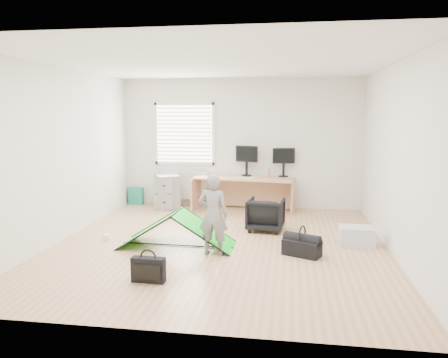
# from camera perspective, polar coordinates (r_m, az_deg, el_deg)

# --- Properties ---
(ground) EXTENTS (5.50, 5.50, 0.00)m
(ground) POSITION_cam_1_polar(r_m,az_deg,el_deg) (6.77, -0.51, -8.49)
(ground) COLOR tan
(ground) RESTS_ON ground
(back_wall) EXTENTS (5.00, 0.02, 2.70)m
(back_wall) POSITION_cam_1_polar(r_m,az_deg,el_deg) (9.21, 2.18, 4.64)
(back_wall) COLOR silver
(back_wall) RESTS_ON ground
(window) EXTENTS (1.20, 0.06, 1.20)m
(window) POSITION_cam_1_polar(r_m,az_deg,el_deg) (9.37, -5.19, 5.90)
(window) COLOR silver
(window) RESTS_ON back_wall
(radiator) EXTENTS (1.00, 0.12, 0.60)m
(radiator) POSITION_cam_1_polar(r_m,az_deg,el_deg) (9.45, -5.15, -0.78)
(radiator) COLOR silver
(radiator) RESTS_ON back_wall
(desk) EXTENTS (2.09, 0.89, 0.69)m
(desk) POSITION_cam_1_polar(r_m,az_deg,el_deg) (8.92, 2.64, -2.00)
(desk) COLOR tan
(desk) RESTS_ON ground
(filing_cabinet) EXTENTS (0.66, 0.74, 0.71)m
(filing_cabinet) POSITION_cam_1_polar(r_m,az_deg,el_deg) (9.29, -7.42, -1.59)
(filing_cabinet) COLOR gray
(filing_cabinet) RESTS_ON ground
(monitor_left) EXTENTS (0.49, 0.25, 0.46)m
(monitor_left) POSITION_cam_1_polar(r_m,az_deg,el_deg) (9.08, 2.98, 1.86)
(monitor_left) COLOR black
(monitor_left) RESTS_ON desk
(monitor_right) EXTENTS (0.47, 0.20, 0.44)m
(monitor_right) POSITION_cam_1_polar(r_m,az_deg,el_deg) (9.03, 7.79, 1.67)
(monitor_right) COLOR black
(monitor_right) RESTS_ON desk
(keyboard) EXTENTS (0.45, 0.17, 0.02)m
(keyboard) POSITION_cam_1_polar(r_m,az_deg,el_deg) (8.76, 2.71, 0.16)
(keyboard) COLOR beige
(keyboard) RESTS_ON desk
(thermos) EXTENTS (0.07, 0.07, 0.22)m
(thermos) POSITION_cam_1_polar(r_m,az_deg,el_deg) (8.87, 5.86, 0.89)
(thermos) COLOR #AD617E
(thermos) RESTS_ON desk
(office_chair) EXTENTS (0.66, 0.67, 0.55)m
(office_chair) POSITION_cam_1_polar(r_m,az_deg,el_deg) (7.50, 5.47, -4.63)
(office_chair) COLOR black
(office_chair) RESTS_ON ground
(person) EXTENTS (0.43, 0.29, 1.16)m
(person) POSITION_cam_1_polar(r_m,az_deg,el_deg) (6.15, -1.43, -4.65)
(person) COLOR slate
(person) RESTS_ON ground
(kite) EXTENTS (1.72, 0.78, 0.53)m
(kite) POSITION_cam_1_polar(r_m,az_deg,el_deg) (6.63, -6.16, -6.51)
(kite) COLOR #14D723
(kite) RESTS_ON ground
(storage_crate) EXTENTS (0.51, 0.36, 0.29)m
(storage_crate) POSITION_cam_1_polar(r_m,az_deg,el_deg) (6.97, 16.91, -7.14)
(storage_crate) COLOR silver
(storage_crate) RESTS_ON ground
(tote_bag) EXTENTS (0.32, 0.14, 0.37)m
(tote_bag) POSITION_cam_1_polar(r_m,az_deg,el_deg) (9.77, -11.43, -2.17)
(tote_bag) COLOR #1C856A
(tote_bag) RESTS_ON ground
(laptop_bag) EXTENTS (0.41, 0.14, 0.30)m
(laptop_bag) POSITION_cam_1_polar(r_m,az_deg,el_deg) (5.36, -9.85, -11.60)
(laptop_bag) COLOR black
(laptop_bag) RESTS_ON ground
(white_box) EXTENTS (0.10, 0.10, 0.10)m
(white_box) POSITION_cam_1_polar(r_m,az_deg,el_deg) (7.18, -15.03, -7.39)
(white_box) COLOR silver
(white_box) RESTS_ON ground
(duffel_bag) EXTENTS (0.58, 0.45, 0.23)m
(duffel_bag) POSITION_cam_1_polar(r_m,az_deg,el_deg) (6.31, 10.14, -8.83)
(duffel_bag) COLOR black
(duffel_bag) RESTS_ON ground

